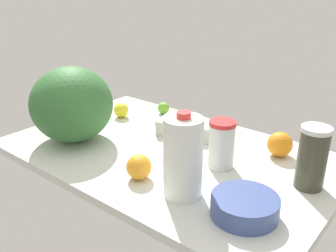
{
  "coord_description": "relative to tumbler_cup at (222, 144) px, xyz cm",
  "views": [
    {
      "loc": [
        79.12,
        -97.1,
        64.09
      ],
      "look_at": [
        0.0,
        0.0,
        13.0
      ],
      "focal_mm": 40.0,
      "sensor_mm": 36.0,
      "label": 1
    }
  ],
  "objects": [
    {
      "name": "countertop",
      "position": [
        -21.48,
        -1.93,
        -9.85
      ],
      "size": [
        120.0,
        76.0,
        3.0
      ],
      "primitive_type": "cube",
      "color": "silver",
      "rests_on": "ground"
    },
    {
      "name": "tumbler_cup",
      "position": [
        0.0,
        0.0,
        0.0
      ],
      "size": [
        8.95,
        8.95,
        16.62
      ],
      "color": "silver",
      "rests_on": "countertop"
    },
    {
      "name": "watermelon",
      "position": [
        -56.93,
        -16.97,
        6.21
      ],
      "size": [
        31.53,
        31.53,
        29.11
      ],
      "primitive_type": "ellipsoid",
      "color": "#326832",
      "rests_on": "countertop"
    },
    {
      "name": "milk_jug",
      "position": [
        0.48,
        -22.09,
        3.95
      ],
      "size": [
        11.46,
        11.46,
        26.17
      ],
      "color": "white",
      "rests_on": "countertop"
    },
    {
      "name": "egg_carton",
      "position": [
        -22.38,
        14.82,
        -5.33
      ],
      "size": [
        29.99,
        18.27,
        6.03
      ],
      "primitive_type": "cube",
      "rotation": [
        0.0,
        0.0,
        0.28
      ],
      "color": "beige",
      "rests_on": "countertop"
    },
    {
      "name": "shaker_bottle",
      "position": [
        27.94,
        5.94,
        1.64
      ],
      "size": [
        8.95,
        8.95,
        19.9
      ],
      "color": "#3D3D2C",
      "rests_on": "countertop"
    },
    {
      "name": "mixing_bowl",
      "position": [
        19.87,
        -19.92,
        -5.43
      ],
      "size": [
        18.48,
        18.48,
        5.83
      ],
      "primitive_type": "cylinder",
      "color": "#3C4F8B",
      "rests_on": "countertop"
    },
    {
      "name": "lime_loose",
      "position": [
        -48.48,
        27.8,
        -5.58
      ],
      "size": [
        5.53,
        5.53,
        5.53
      ],
      "primitive_type": "sphere",
      "color": "#6CB431",
      "rests_on": "countertop"
    },
    {
      "name": "orange_beside_bowl",
      "position": [
        12.06,
        20.34,
        -3.85
      ],
      "size": [
        8.99,
        8.99,
        8.99
      ],
      "primitive_type": "sphere",
      "color": "orange",
      "rests_on": "countertop"
    },
    {
      "name": "lemon_near_front",
      "position": [
        -60.42,
        11.99,
        -4.94
      ],
      "size": [
        6.81,
        6.81,
        6.81
      ],
      "primitive_type": "sphere",
      "color": "yellow",
      "rests_on": "countertop"
    },
    {
      "name": "orange_far_back",
      "position": [
        -15.98,
        -23.34,
        -4.24
      ],
      "size": [
        8.22,
        8.22,
        8.22
      ],
      "primitive_type": "sphere",
      "color": "orange",
      "rests_on": "countertop"
    }
  ]
}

